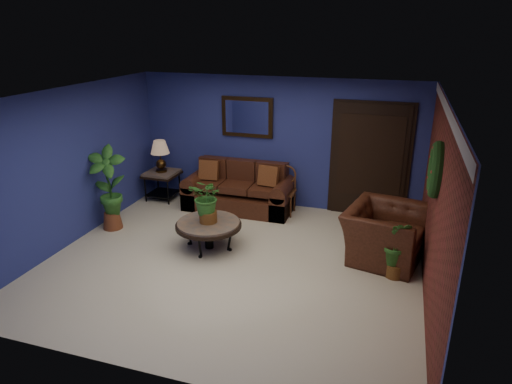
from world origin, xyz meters
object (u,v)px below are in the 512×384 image
(end_table, at_px, (162,178))
(armchair, at_px, (384,233))
(sofa, at_px, (240,193))
(table_lamp, at_px, (160,152))
(coffee_table, at_px, (209,225))
(side_chair, at_px, (285,187))

(end_table, height_order, armchair, armchair)
(sofa, xyz_separation_m, armchair, (2.78, -1.25, 0.10))
(table_lamp, bearing_deg, coffee_table, -44.50)
(coffee_table, height_order, table_lamp, table_lamp)
(armchair, bearing_deg, sofa, 78.26)
(sofa, relative_size, armchair, 1.66)
(sofa, distance_m, armchair, 3.05)
(sofa, distance_m, end_table, 1.68)
(end_table, bearing_deg, table_lamp, 180.00)
(sofa, bearing_deg, armchair, -24.23)
(sofa, height_order, side_chair, sofa)
(end_table, xyz_separation_m, table_lamp, (-0.00, 0.00, 0.54))
(side_chair, bearing_deg, table_lamp, -179.39)
(armchair, bearing_deg, side_chair, 68.08)
(sofa, relative_size, coffee_table, 1.96)
(side_chair, bearing_deg, coffee_table, -114.60)
(table_lamp, xyz_separation_m, armchair, (4.45, -1.22, -0.59))
(end_table, height_order, table_lamp, table_lamp)
(table_lamp, distance_m, armchair, 4.65)
(sofa, relative_size, table_lamp, 3.32)
(armchair, bearing_deg, coffee_table, 113.47)
(sofa, distance_m, side_chair, 0.92)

